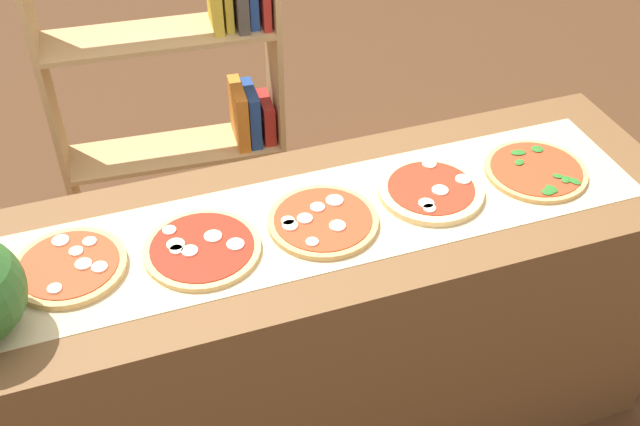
{
  "coord_description": "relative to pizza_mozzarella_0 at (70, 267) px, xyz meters",
  "views": [
    {
      "loc": [
        -0.52,
        -1.5,
        2.24
      ],
      "look_at": [
        0.0,
        0.0,
        0.91
      ],
      "focal_mm": 43.59,
      "sensor_mm": 36.0,
      "label": 1
    }
  ],
  "objects": [
    {
      "name": "pizza_mozzarella_0",
      "position": [
        0.0,
        0.0,
        0.0
      ],
      "size": [
        0.28,
        0.28,
        0.03
      ],
      "color": "tan",
      "rests_on": "parchment_paper"
    },
    {
      "name": "pizza_mozzarella_1",
      "position": [
        0.33,
        -0.04,
        -0.0
      ],
      "size": [
        0.3,
        0.3,
        0.02
      ],
      "color": "#DBB26B",
      "rests_on": "parchment_paper"
    },
    {
      "name": "pizza_mozzarella_3",
      "position": [
        0.98,
        -0.01,
        0.0
      ],
      "size": [
        0.29,
        0.29,
        0.03
      ],
      "color": "#E5C17F",
      "rests_on": "parchment_paper"
    },
    {
      "name": "pizza_mozzarella_2",
      "position": [
        0.65,
        -0.04,
        -0.0
      ],
      "size": [
        0.29,
        0.29,
        0.02
      ],
      "color": "tan",
      "rests_on": "parchment_paper"
    },
    {
      "name": "parchment_paper",
      "position": [
        0.65,
        -0.02,
        -0.01
      ],
      "size": [
        1.8,
        0.4,
        0.0
      ],
      "primitive_type": "cube",
      "color": "tan",
      "rests_on": "counter"
    },
    {
      "name": "pizza_spinach_4",
      "position": [
        1.3,
        -0.03,
        -0.0
      ],
      "size": [
        0.29,
        0.29,
        0.02
      ],
      "color": "tan",
      "rests_on": "parchment_paper"
    },
    {
      "name": "bookshelf",
      "position": [
        0.52,
        0.98,
        -0.21
      ],
      "size": [
        0.85,
        0.31,
        1.47
      ],
      "color": "tan",
      "rests_on": "ground_plane"
    },
    {
      "name": "ground_plane",
      "position": [
        0.65,
        -0.02,
        -0.9
      ],
      "size": [
        12.0,
        12.0,
        0.0
      ],
      "primitive_type": "plane",
      "color": "#4C2D19"
    },
    {
      "name": "counter",
      "position": [
        0.65,
        -0.02,
        -0.46
      ],
      "size": [
        2.06,
        0.65,
        0.89
      ],
      "primitive_type": "cube",
      "color": "brown",
      "rests_on": "ground_plane"
    }
  ]
}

